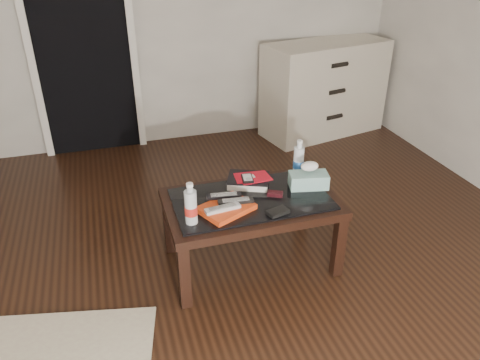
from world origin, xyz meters
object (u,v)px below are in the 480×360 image
(dresser, at_px, (324,89))
(water_bottle_right, at_px, (299,158))
(water_bottle_left, at_px, (191,203))
(tissue_box, at_px, (308,180))
(textbook, at_px, (248,181))
(coffee_table, at_px, (251,208))

(dresser, xyz_separation_m, water_bottle_right, (-0.98, -1.61, 0.13))
(water_bottle_right, bearing_deg, water_bottle_left, -156.03)
(water_bottle_right, distance_m, tissue_box, 0.18)
(water_bottle_right, xyz_separation_m, tissue_box, (-0.00, -0.16, -0.07))
(textbook, xyz_separation_m, tissue_box, (0.34, -0.14, 0.02))
(coffee_table, bearing_deg, water_bottle_right, 26.98)
(dresser, xyz_separation_m, tissue_box, (-0.98, -1.78, 0.06))
(coffee_table, relative_size, dresser, 0.78)
(textbook, xyz_separation_m, water_bottle_right, (0.34, 0.02, 0.10))
(water_bottle_right, relative_size, tissue_box, 1.03)
(water_bottle_left, height_order, water_bottle_right, same)
(coffee_table, relative_size, water_bottle_right, 4.20)
(coffee_table, distance_m, water_bottle_right, 0.46)
(coffee_table, bearing_deg, water_bottle_left, -159.13)
(dresser, bearing_deg, coffee_table, -139.14)
(dresser, distance_m, textbook, 2.10)
(coffee_table, xyz_separation_m, tissue_box, (0.37, 0.03, 0.11))
(coffee_table, bearing_deg, tissue_box, 4.32)
(water_bottle_right, height_order, tissue_box, water_bottle_right)
(coffee_table, distance_m, tissue_box, 0.39)
(textbook, bearing_deg, water_bottle_right, 27.07)
(dresser, relative_size, textbook, 5.12)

